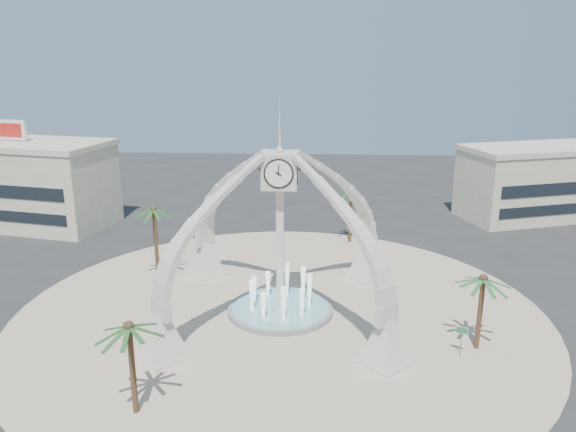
{
  "coord_description": "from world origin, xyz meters",
  "views": [
    {
      "loc": [
        2.64,
        -38.9,
        18.99
      ],
      "look_at": [
        0.47,
        2.0,
        7.08
      ],
      "focal_mm": 35.0,
      "sensor_mm": 36.0,
      "label": 1
    }
  ],
  "objects_px": {
    "palm_east": "(483,279)",
    "palm_south": "(129,327)",
    "palm_west": "(154,210)",
    "clock_tower": "(280,231)",
    "street_sign": "(462,334)",
    "palm_north": "(351,193)",
    "fountain": "(280,309)"
  },
  "relations": [
    {
      "from": "clock_tower",
      "to": "palm_south",
      "type": "xyz_separation_m",
      "value": [
        -7.11,
        -12.79,
        -1.32
      ]
    },
    {
      "from": "clock_tower",
      "to": "palm_north",
      "type": "height_order",
      "value": "clock_tower"
    },
    {
      "from": "palm_north",
      "to": "palm_south",
      "type": "distance_m",
      "value": 32.53
    },
    {
      "from": "palm_west",
      "to": "street_sign",
      "type": "relative_size",
      "value": 3.32
    },
    {
      "from": "palm_west",
      "to": "palm_south",
      "type": "bearing_deg",
      "value": -78.11
    },
    {
      "from": "palm_west",
      "to": "palm_north",
      "type": "bearing_deg",
      "value": 33.19
    },
    {
      "from": "palm_south",
      "to": "street_sign",
      "type": "relative_size",
      "value": 2.75
    },
    {
      "from": "palm_east",
      "to": "street_sign",
      "type": "xyz_separation_m",
      "value": [
        -1.32,
        -0.95,
        -3.45
      ]
    },
    {
      "from": "clock_tower",
      "to": "palm_east",
      "type": "bearing_deg",
      "value": -19.38
    },
    {
      "from": "clock_tower",
      "to": "street_sign",
      "type": "relative_size",
      "value": 8.34
    },
    {
      "from": "palm_north",
      "to": "palm_east",
      "type": "bearing_deg",
      "value": -71.34
    },
    {
      "from": "palm_west",
      "to": "street_sign",
      "type": "bearing_deg",
      "value": -26.22
    },
    {
      "from": "palm_north",
      "to": "street_sign",
      "type": "bearing_deg",
      "value": -75.15
    },
    {
      "from": "fountain",
      "to": "palm_north",
      "type": "distance_m",
      "value": 18.67
    },
    {
      "from": "palm_east",
      "to": "clock_tower",
      "type": "bearing_deg",
      "value": 160.62
    },
    {
      "from": "palm_west",
      "to": "palm_north",
      "type": "distance_m",
      "value": 20.51
    },
    {
      "from": "street_sign",
      "to": "clock_tower",
      "type": "bearing_deg",
      "value": 179.06
    },
    {
      "from": "palm_east",
      "to": "palm_south",
      "type": "distance_m",
      "value": 22.08
    },
    {
      "from": "clock_tower",
      "to": "palm_south",
      "type": "height_order",
      "value": "clock_tower"
    },
    {
      "from": "palm_north",
      "to": "palm_south",
      "type": "relative_size",
      "value": 1.01
    },
    {
      "from": "palm_east",
      "to": "palm_north",
      "type": "distance_m",
      "value": 22.86
    },
    {
      "from": "palm_west",
      "to": "palm_east",
      "type": "bearing_deg",
      "value": -23.12
    },
    {
      "from": "clock_tower",
      "to": "fountain",
      "type": "distance_m",
      "value": 6.2
    },
    {
      "from": "palm_east",
      "to": "palm_west",
      "type": "xyz_separation_m",
      "value": [
        -24.45,
        10.44,
        1.35
      ]
    },
    {
      "from": "palm_north",
      "to": "street_sign",
      "type": "distance_m",
      "value": 23.68
    },
    {
      "from": "palm_east",
      "to": "fountain",
      "type": "bearing_deg",
      "value": 160.62
    },
    {
      "from": "palm_east",
      "to": "palm_south",
      "type": "bearing_deg",
      "value": -158.59
    },
    {
      "from": "clock_tower",
      "to": "fountain",
      "type": "height_order",
      "value": "clock_tower"
    },
    {
      "from": "clock_tower",
      "to": "palm_north",
      "type": "xyz_separation_m",
      "value": [
        6.14,
        16.92,
        -1.24
      ]
    },
    {
      "from": "palm_south",
      "to": "fountain",
      "type": "bearing_deg",
      "value": 60.95
    },
    {
      "from": "clock_tower",
      "to": "palm_east",
      "type": "xyz_separation_m",
      "value": [
        13.45,
        -4.73,
        -1.51
      ]
    },
    {
      "from": "street_sign",
      "to": "palm_south",
      "type": "bearing_deg",
      "value": -135.56
    }
  ]
}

